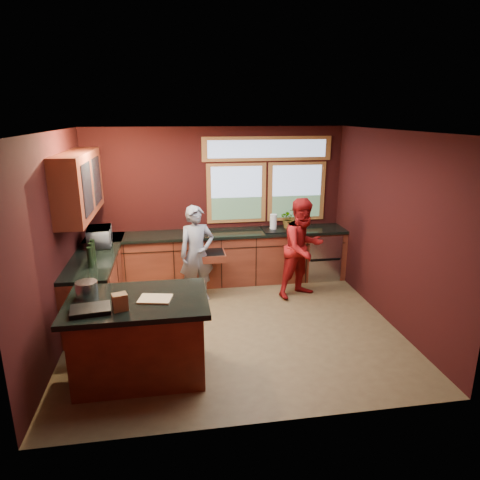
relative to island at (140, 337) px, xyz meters
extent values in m
plane|color=brown|center=(1.21, 0.96, -0.48)|extent=(4.50, 4.50, 0.00)
cube|color=black|center=(1.21, 2.96, 0.87)|extent=(4.50, 0.02, 2.70)
cube|color=black|center=(1.21, -1.04, 0.87)|extent=(4.50, 0.02, 2.70)
cube|color=black|center=(-1.04, 0.96, 0.87)|extent=(0.02, 4.00, 2.70)
cube|color=black|center=(3.46, 0.96, 0.87)|extent=(0.02, 4.00, 2.70)
cube|color=silver|center=(1.21, 0.96, 2.22)|extent=(4.50, 4.00, 0.02)
cube|color=#7A8BA9|center=(1.56, 2.95, 1.07)|extent=(1.06, 0.02, 1.06)
cube|color=#7A8BA9|center=(2.66, 2.95, 1.07)|extent=(1.06, 0.02, 1.06)
cube|color=#9A5F2C|center=(2.11, 2.95, 1.84)|extent=(2.30, 0.02, 0.42)
cube|color=#552014|center=(-0.86, 1.81, 1.47)|extent=(0.36, 1.80, 0.90)
cube|color=#552014|center=(1.21, 2.66, -0.04)|extent=(4.50, 0.60, 0.88)
cube|color=black|center=(1.21, 2.65, 0.43)|extent=(4.50, 0.64, 0.05)
cube|color=#B7B7BC|center=(3.06, 2.64, -0.05)|extent=(0.60, 0.58, 0.85)
cube|color=black|center=(2.31, 2.62, 0.43)|extent=(0.66, 0.46, 0.05)
cube|color=#552014|center=(-0.74, 1.81, -0.04)|extent=(0.60, 2.30, 0.88)
cube|color=black|center=(-0.73, 1.81, 0.43)|extent=(0.64, 2.30, 0.05)
cube|color=#552014|center=(0.00, 0.00, -0.04)|extent=(1.40, 0.90, 0.88)
cube|color=black|center=(0.00, 0.00, 0.44)|extent=(1.55, 1.05, 0.06)
imported|color=slate|center=(0.78, 1.98, 0.30)|extent=(0.64, 0.49, 1.55)
imported|color=maroon|center=(2.48, 1.87, 0.34)|extent=(0.98, 0.89, 1.64)
imported|color=#999999|center=(-0.71, 2.17, 0.60)|extent=(0.40, 0.55, 0.29)
imported|color=#999999|center=(2.48, 2.71, 0.63)|extent=(0.33, 0.29, 0.37)
cylinder|color=silver|center=(2.18, 2.66, 0.59)|extent=(0.12, 0.12, 0.28)
cube|color=tan|center=(0.20, -0.05, 0.48)|extent=(0.39, 0.32, 0.02)
cylinder|color=#A5A5AA|center=(-0.55, 0.15, 0.56)|extent=(0.24, 0.24, 0.18)
cube|color=brown|center=(-0.15, -0.25, 0.56)|extent=(0.18, 0.16, 0.18)
cube|color=black|center=(-0.45, -0.25, 0.49)|extent=(0.44, 0.34, 0.05)
camera|label=1|loc=(0.44, -4.46, 2.44)|focal=32.00mm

